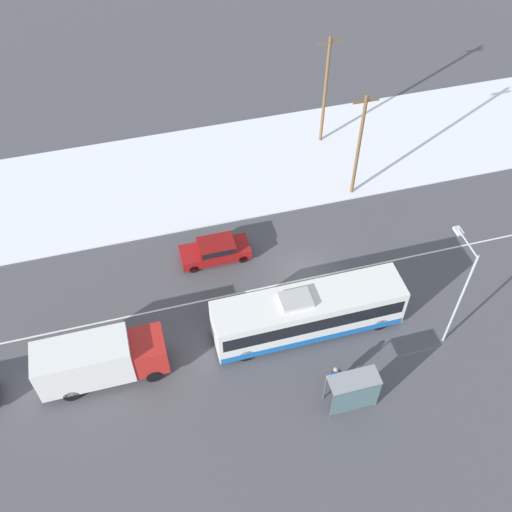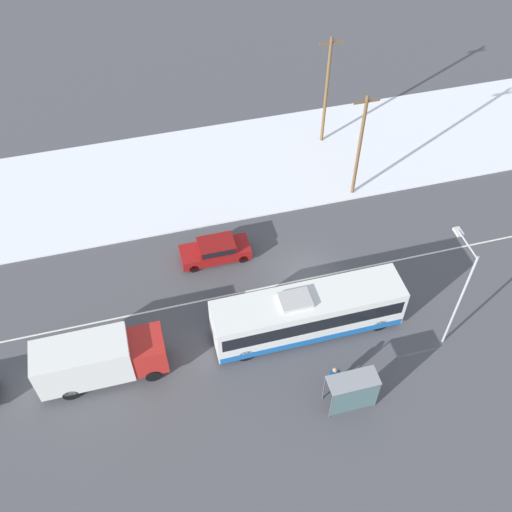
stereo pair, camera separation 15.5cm
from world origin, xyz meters
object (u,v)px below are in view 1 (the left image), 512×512
at_px(city_bus, 308,313).
at_px(streetlamp, 460,285).
at_px(utility_pole_roadside, 359,145).
at_px(bus_shelter, 355,391).
at_px(utility_pole_snowlot, 325,90).
at_px(sedan_car, 216,250).
at_px(pedestrian_at_stop, 335,375).
at_px(box_truck, 98,360).

relative_size(city_bus, streetlamp, 1.48).
distance_m(city_bus, utility_pole_roadside, 13.10).
height_order(bus_shelter, utility_pole_snowlot, utility_pole_snowlot).
relative_size(sedan_car, streetlamp, 0.60).
distance_m(bus_shelter, streetlamp, 8.14).
bearing_deg(bus_shelter, sedan_car, 111.11).
bearing_deg(streetlamp, utility_pole_snowlot, 92.36).
bearing_deg(utility_pole_snowlot, city_bus, -111.74).
distance_m(sedan_car, streetlamp, 15.61).
distance_m(city_bus, pedestrian_at_stop, 4.09).
height_order(bus_shelter, streetlamp, streetlamp).
xyz_separation_m(sedan_car, utility_pole_roadside, (11.11, 3.67, 3.61)).
bearing_deg(bus_shelter, pedestrian_at_stop, 109.15).
distance_m(box_truck, bus_shelter, 14.08).
height_order(box_truck, streetlamp, streetlamp).
xyz_separation_m(city_bus, pedestrian_at_stop, (0.25, -4.05, -0.50)).
relative_size(pedestrian_at_stop, bus_shelter, 0.66).
height_order(sedan_car, utility_pole_snowlot, utility_pole_snowlot).
relative_size(sedan_car, pedestrian_at_stop, 2.57).
bearing_deg(bus_shelter, utility_pole_roadside, 68.88).
relative_size(city_bus, utility_pole_roadside, 1.34).
relative_size(city_bus, sedan_car, 2.45).
distance_m(sedan_car, utility_pole_snowlot, 15.41).
bearing_deg(sedan_car, utility_pole_roadside, -161.70).
distance_m(sedan_car, bus_shelter, 13.47).
bearing_deg(box_truck, pedestrian_at_stop, -17.61).
bearing_deg(streetlamp, city_bus, 161.93).
bearing_deg(city_bus, sedan_car, 120.16).
xyz_separation_m(streetlamp, utility_pole_snowlot, (-0.81, 19.65, -0.06)).
distance_m(pedestrian_at_stop, streetlamp, 8.41).
relative_size(streetlamp, utility_pole_roadside, 0.90).
height_order(box_truck, utility_pole_snowlot, utility_pole_snowlot).
height_order(pedestrian_at_stop, utility_pole_snowlot, utility_pole_snowlot).
height_order(utility_pole_roadside, utility_pole_snowlot, utility_pole_snowlot).
relative_size(city_bus, box_truck, 1.60).
xyz_separation_m(box_truck, sedan_car, (8.14, 7.10, -0.90)).
height_order(city_bus, box_truck, city_bus).
height_order(sedan_car, utility_pole_roadside, utility_pole_roadside).
xyz_separation_m(city_bus, sedan_car, (-4.07, 7.01, -0.79)).
bearing_deg(pedestrian_at_stop, city_bus, 93.57).
height_order(sedan_car, bus_shelter, bus_shelter).
bearing_deg(utility_pole_roadside, pedestrian_at_stop, -114.71).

